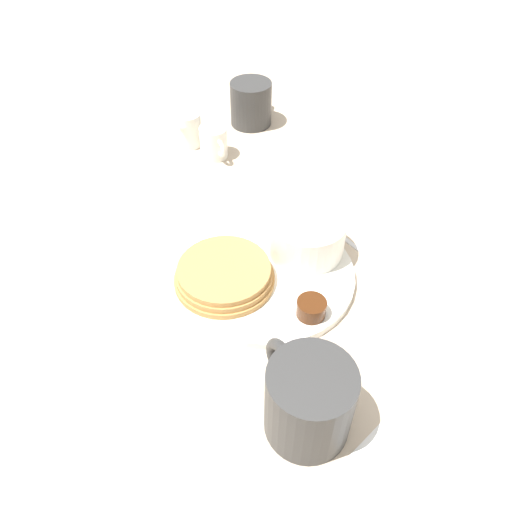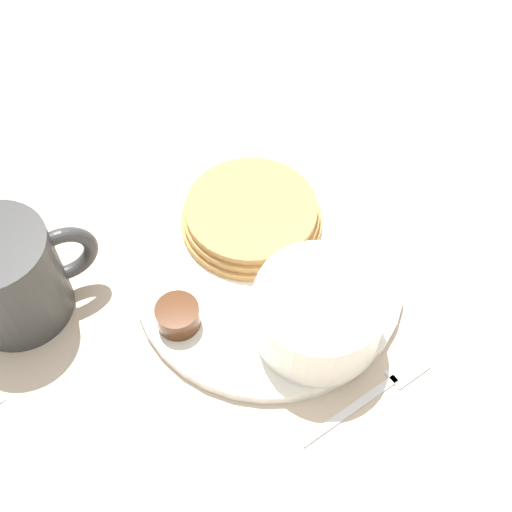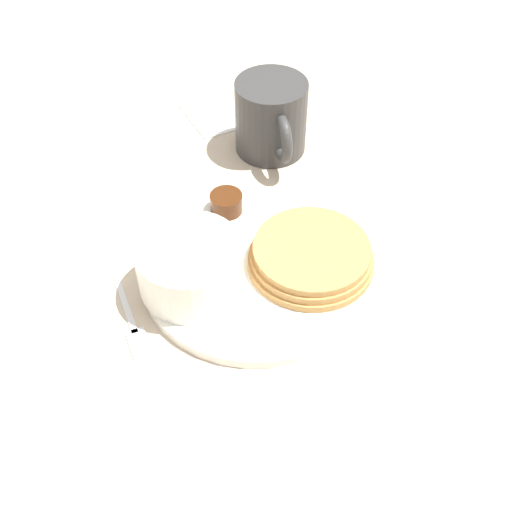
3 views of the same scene
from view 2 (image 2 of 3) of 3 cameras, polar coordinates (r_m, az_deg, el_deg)
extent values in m
plane|color=#C6B299|center=(0.61, 1.12, -2.04)|extent=(4.00, 4.00, 0.00)
cylinder|color=white|center=(0.61, 1.13, -1.73)|extent=(0.25, 0.25, 0.01)
cylinder|color=#B78447|center=(0.63, -0.41, 3.18)|extent=(0.14, 0.14, 0.01)
cylinder|color=#B78447|center=(0.63, -0.42, 3.69)|extent=(0.13, 0.13, 0.01)
cylinder|color=#B78447|center=(0.62, -0.42, 4.21)|extent=(0.13, 0.13, 0.01)
cylinder|color=white|center=(0.55, 5.56, -5.05)|extent=(0.11, 0.11, 0.06)
cylinder|color=white|center=(0.53, 5.78, -3.71)|extent=(0.09, 0.09, 0.01)
cylinder|color=#47230F|center=(0.57, -6.96, -5.30)|extent=(0.04, 0.04, 0.02)
cylinder|color=white|center=(0.55, 5.35, -7.91)|extent=(0.05, 0.05, 0.03)
sphere|color=white|center=(0.54, 5.50, -6.97)|extent=(0.03, 0.03, 0.03)
cylinder|color=#333333|center=(0.60, -21.26, -1.82)|extent=(0.09, 0.09, 0.10)
torus|color=#333333|center=(0.59, -16.81, 0.09)|extent=(0.07, 0.03, 0.06)
cube|color=silver|center=(0.56, 8.38, -13.36)|extent=(0.10, 0.02, 0.00)
cube|color=silver|center=(0.58, 13.31, -9.78)|extent=(0.04, 0.02, 0.00)
camera|label=1|loc=(0.61, -66.61, 30.84)|focal=35.00mm
camera|label=3|loc=(0.65, 63.70, 35.12)|focal=45.00mm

